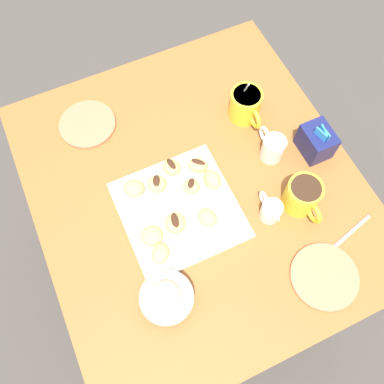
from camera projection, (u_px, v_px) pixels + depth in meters
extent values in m
plane|color=#423D38|center=(195.00, 258.00, 1.70)|extent=(8.00, 8.00, 0.00)
cube|color=#935628|center=(196.00, 189.00, 1.07)|extent=(0.92, 0.83, 0.04)
cube|color=#935628|center=(62.00, 176.00, 1.48)|extent=(0.07, 0.07, 0.67)
cube|color=#935628|center=(233.00, 109.00, 1.60)|extent=(0.07, 0.07, 0.67)
cube|color=#935628|center=(347.00, 296.00, 1.30)|extent=(0.07, 0.07, 0.67)
cube|color=silver|center=(179.00, 210.00, 1.02)|extent=(0.28, 0.28, 0.02)
cylinder|color=yellow|center=(245.00, 105.00, 1.11)|extent=(0.09, 0.09, 0.09)
torus|color=yellow|center=(255.00, 118.00, 1.09)|extent=(0.06, 0.01, 0.06)
cylinder|color=#331E11|center=(247.00, 96.00, 1.07)|extent=(0.07, 0.07, 0.01)
cylinder|color=silver|center=(244.00, 92.00, 1.08)|extent=(0.05, 0.01, 0.11)
cylinder|color=yellow|center=(302.00, 195.00, 1.00)|extent=(0.09, 0.09, 0.09)
torus|color=yellow|center=(314.00, 213.00, 0.97)|extent=(0.06, 0.01, 0.06)
cylinder|color=#331E11|center=(306.00, 189.00, 0.96)|extent=(0.07, 0.07, 0.01)
cylinder|color=silver|center=(272.00, 147.00, 1.06)|extent=(0.06, 0.06, 0.07)
cone|color=silver|center=(279.00, 151.00, 1.03)|extent=(0.02, 0.02, 0.02)
torus|color=silver|center=(265.00, 135.00, 1.07)|extent=(0.05, 0.01, 0.05)
cylinder|color=white|center=(274.00, 141.00, 1.04)|extent=(0.05, 0.05, 0.01)
cube|color=#191E51|center=(316.00, 142.00, 1.07)|extent=(0.09, 0.07, 0.08)
cube|color=#2D84D1|center=(323.00, 133.00, 1.02)|extent=(0.04, 0.01, 0.03)
cube|color=#2D84D1|center=(321.00, 135.00, 1.01)|extent=(0.04, 0.01, 0.03)
cube|color=#2D84D1|center=(325.00, 134.00, 1.01)|extent=(0.04, 0.01, 0.03)
ellipsoid|color=silver|center=(167.00, 297.00, 0.91)|extent=(0.13, 0.13, 0.07)
sphere|color=beige|center=(166.00, 295.00, 0.88)|extent=(0.07, 0.07, 0.07)
ellipsoid|color=green|center=(168.00, 299.00, 0.86)|extent=(0.03, 0.02, 0.01)
cylinder|color=silver|center=(271.00, 211.00, 1.00)|extent=(0.05, 0.05, 0.05)
cone|color=silver|center=(277.00, 217.00, 0.97)|extent=(0.02, 0.02, 0.02)
torus|color=silver|center=(264.00, 199.00, 1.01)|extent=(0.04, 0.01, 0.04)
cylinder|color=#381E11|center=(273.00, 208.00, 0.98)|extent=(0.04, 0.04, 0.01)
cylinder|color=#E5704C|center=(87.00, 124.00, 1.13)|extent=(0.16, 0.16, 0.01)
cylinder|color=#E5704C|center=(324.00, 277.00, 0.95)|extent=(0.16, 0.16, 0.01)
cube|color=silver|center=(349.00, 234.00, 1.00)|extent=(0.04, 0.15, 0.00)
ellipsoid|color=silver|center=(328.00, 253.00, 0.98)|extent=(0.03, 0.02, 0.01)
ellipsoid|color=#E5B260|center=(152.00, 236.00, 0.97)|extent=(0.06, 0.06, 0.03)
ellipsoid|color=#E5B260|center=(157.00, 184.00, 1.02)|extent=(0.05, 0.05, 0.04)
ellipsoid|color=#381E11|center=(156.00, 181.00, 1.00)|extent=(0.04, 0.03, 0.00)
ellipsoid|color=#E5B260|center=(175.00, 223.00, 0.98)|extent=(0.07, 0.06, 0.04)
ellipsoid|color=#381E11|center=(175.00, 220.00, 0.96)|extent=(0.04, 0.02, 0.00)
ellipsoid|color=#E5B260|center=(191.00, 187.00, 1.02)|extent=(0.06, 0.06, 0.04)
ellipsoid|color=#381E11|center=(191.00, 183.00, 1.00)|extent=(0.03, 0.03, 0.00)
ellipsoid|color=#E5B260|center=(134.00, 188.00, 1.02)|extent=(0.07, 0.07, 0.03)
ellipsoid|color=#E5B260|center=(160.00, 254.00, 0.95)|extent=(0.07, 0.06, 0.03)
ellipsoid|color=#E5B260|center=(198.00, 165.00, 1.04)|extent=(0.06, 0.07, 0.03)
ellipsoid|color=#381E11|center=(198.00, 162.00, 1.03)|extent=(0.04, 0.04, 0.00)
ellipsoid|color=#E5B260|center=(207.00, 218.00, 0.98)|extent=(0.07, 0.06, 0.03)
ellipsoid|color=#E5B260|center=(172.00, 167.00, 1.04)|extent=(0.06, 0.06, 0.03)
ellipsoid|color=#381E11|center=(171.00, 164.00, 1.02)|extent=(0.04, 0.02, 0.00)
ellipsoid|color=#E5B260|center=(212.00, 180.00, 1.02)|extent=(0.06, 0.04, 0.04)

